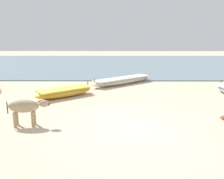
% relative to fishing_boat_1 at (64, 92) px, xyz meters
% --- Properties ---
extents(ground, '(80.00, 80.00, 0.00)m').
position_rel_fishing_boat_1_xyz_m(ground, '(3.27, -4.24, -0.25)').
color(ground, beige).
extents(sea_water, '(60.00, 20.00, 0.08)m').
position_rel_fishing_boat_1_xyz_m(sea_water, '(3.27, 14.24, -0.21)').
color(sea_water, slate).
rests_on(sea_water, ground).
extents(fishing_boat_1, '(3.03, 2.64, 0.65)m').
position_rel_fishing_boat_1_xyz_m(fishing_boat_1, '(0.00, 0.00, 0.00)').
color(fishing_boat_1, gold).
rests_on(fishing_boat_1, ground).
extents(fishing_boat_2, '(4.28, 3.64, 0.62)m').
position_rel_fishing_boat_1_xyz_m(fishing_boat_2, '(3.14, 3.28, -0.01)').
color(fishing_boat_2, beige).
rests_on(fishing_boat_2, ground).
extents(cow_adult_dun, '(1.49, 0.50, 0.96)m').
position_rel_fishing_boat_1_xyz_m(cow_adult_dun, '(-0.52, -4.05, 0.44)').
color(cow_adult_dun, tan).
rests_on(cow_adult_dun, ground).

